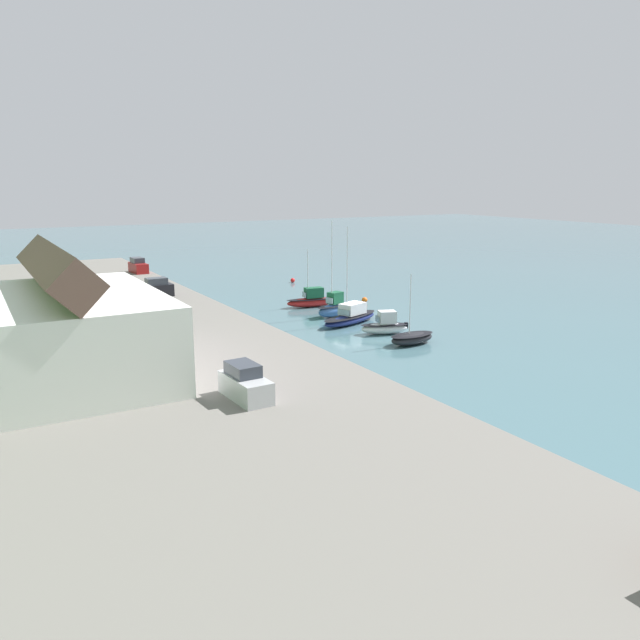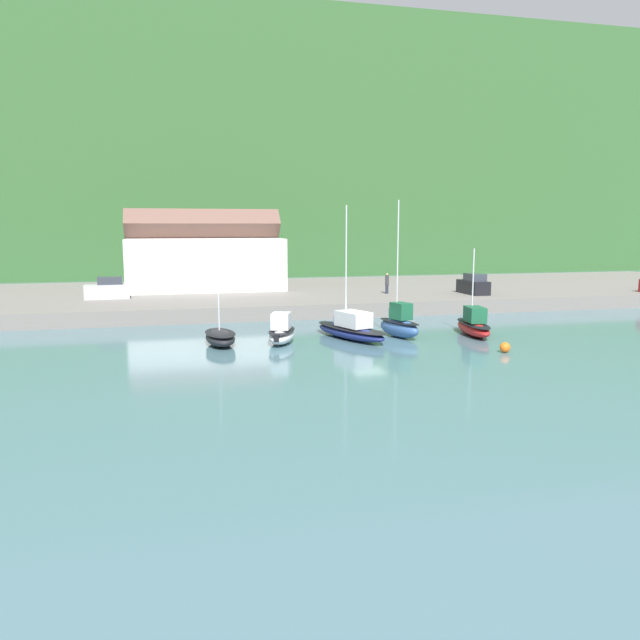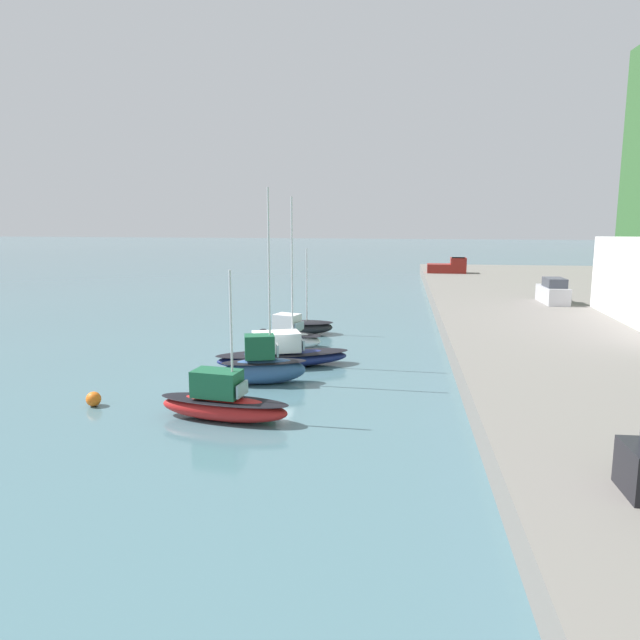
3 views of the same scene
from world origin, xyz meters
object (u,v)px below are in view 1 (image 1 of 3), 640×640
at_px(moored_boat_4, 312,300).
at_px(mooring_buoy_1, 365,300).
at_px(moored_boat_0, 412,338).
at_px(mooring_buoy_0, 293,280).
at_px(parked_car_0, 155,289).
at_px(moored_boat_1, 385,326).
at_px(moored_boat_3, 334,307).
at_px(moored_boat_2, 351,316).
at_px(person_on_quay, 154,302).
at_px(parked_car_2, 245,384).
at_px(parked_car_1, 138,266).

relative_size(moored_boat_4, mooring_buoy_1, 9.49).
distance_m(moored_boat_0, mooring_buoy_1, 19.61).
bearing_deg(mooring_buoy_0, mooring_buoy_1, -179.00).
height_order(parked_car_0, mooring_buoy_0, parked_car_0).
height_order(moored_boat_0, moored_boat_1, moored_boat_0).
xyz_separation_m(moored_boat_0, moored_boat_3, (13.49, -0.04, 0.44)).
relative_size(moored_boat_2, person_on_quay, 4.62).
xyz_separation_m(moored_boat_0, parked_car_2, (-9.14, 20.03, 1.67)).
relative_size(moored_boat_1, moored_boat_3, 0.48).
bearing_deg(mooring_buoy_0, moored_boat_2, 164.92).
height_order(moored_boat_2, moored_boat_4, moored_boat_2).
relative_size(moored_boat_1, parked_car_1, 1.15).
bearing_deg(parked_car_1, moored_boat_4, 111.02).
relative_size(moored_boat_0, parked_car_2, 1.48).
xyz_separation_m(parked_car_1, mooring_buoy_1, (-29.89, -19.31, -1.90)).
height_order(moored_boat_3, parked_car_0, moored_boat_3).
height_order(moored_boat_3, parked_car_2, moored_boat_3).
distance_m(moored_boat_0, parked_car_2, 22.08).
xyz_separation_m(moored_boat_2, mooring_buoy_0, (26.52, -7.14, -0.43)).
bearing_deg(parked_car_1, parked_car_2, 79.29).
bearing_deg(person_on_quay, moored_boat_0, -136.76).
height_order(moored_boat_0, mooring_buoy_0, moored_boat_0).
bearing_deg(parked_car_0, moored_boat_3, -133.42).
height_order(moored_boat_0, parked_car_2, moored_boat_0).
distance_m(moored_boat_4, parked_car_2, 35.23).
xyz_separation_m(moored_boat_4, parked_car_2, (-28.52, 20.64, 1.44)).
distance_m(moored_boat_0, moored_boat_1, 4.39).
height_order(parked_car_1, person_on_quay, parked_car_1).
relative_size(moored_boat_0, moored_boat_2, 0.64).
xyz_separation_m(moored_boat_1, moored_boat_3, (9.10, 0.18, 0.22)).
xyz_separation_m(person_on_quay, mooring_buoy_1, (-0.76, -25.08, -2.08)).
xyz_separation_m(parked_car_0, parked_car_1, (20.45, -3.27, 0.00)).
distance_m(moored_boat_4, parked_car_0, 18.06).
bearing_deg(moored_boat_0, moored_boat_4, -5.60).
bearing_deg(mooring_buoy_1, moored_boat_3, 123.51).
distance_m(moored_boat_2, mooring_buoy_0, 27.47).
distance_m(moored_boat_1, parked_car_0, 28.06).
relative_size(moored_boat_0, parked_car_0, 1.50).
bearing_deg(moored_boat_1, parked_car_0, 53.70).
distance_m(moored_boat_1, parked_car_2, 24.39).
height_order(moored_boat_0, mooring_buoy_1, moored_boat_0).
xyz_separation_m(moored_boat_4, parked_car_0, (8.30, 15.97, 1.44)).
distance_m(moored_boat_3, moored_boat_4, 5.92).
bearing_deg(mooring_buoy_0, moored_boat_4, 159.56).
relative_size(moored_boat_2, mooring_buoy_0, 15.51).
bearing_deg(moored_boat_1, moored_boat_0, -162.90).
distance_m(parked_car_0, mooring_buoy_0, 23.94).
height_order(parked_car_2, person_on_quay, parked_car_2).
relative_size(moored_boat_1, mooring_buoy_0, 7.75).
bearing_deg(parked_car_2, mooring_buoy_1, -137.59).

